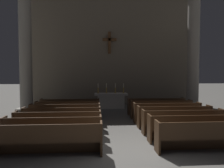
{
  "coord_description": "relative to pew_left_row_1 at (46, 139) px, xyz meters",
  "views": [
    {
      "loc": [
        -0.97,
        -6.36,
        2.39
      ],
      "look_at": [
        0.0,
        7.21,
        1.68
      ],
      "focal_mm": 35.4,
      "sensor_mm": 36.0,
      "label": 1
    }
  ],
  "objects": [
    {
      "name": "altar",
      "position": [
        2.41,
        8.32,
        0.06
      ],
      "size": [
        2.2,
        0.9,
        1.01
      ],
      "color": "#BCB7AD",
      "rests_on": "ground"
    },
    {
      "name": "ground_plane",
      "position": [
        2.41,
        0.04,
        -0.48
      ],
      "size": [
        80.0,
        80.0,
        0.0
      ],
      "primitive_type": "plane",
      "color": "#66635E"
    },
    {
      "name": "pew_right_row_4",
      "position": [
        4.81,
        2.94,
        0.0
      ],
      "size": [
        3.21,
        0.5,
        0.95
      ],
      "color": "#422B19",
      "rests_on": "ground"
    },
    {
      "name": "pew_right_row_3",
      "position": [
        4.81,
        1.96,
        0.0
      ],
      "size": [
        3.21,
        0.5,
        0.95
      ],
      "color": "#422B19",
      "rests_on": "ground"
    },
    {
      "name": "candlestick_outer_left",
      "position": [
        1.56,
        8.32,
        0.74
      ],
      "size": [
        0.16,
        0.16,
        0.66
      ],
      "color": "#B79338",
      "rests_on": "altar"
    },
    {
      "name": "column_left_second",
      "position": [
        -2.86,
        7.55,
        3.13
      ],
      "size": [
        1.13,
        1.13,
        7.39
      ],
      "color": "#9E998E",
      "rests_on": "ground"
    },
    {
      "name": "candlestick_outer_right",
      "position": [
        3.26,
        8.32,
        0.74
      ],
      "size": [
        0.16,
        0.16,
        0.66
      ],
      "color": "#B79338",
      "rests_on": "altar"
    },
    {
      "name": "column_right_second",
      "position": [
        7.67,
        7.55,
        3.13
      ],
      "size": [
        1.13,
        1.13,
        7.39
      ],
      "color": "#9E998E",
      "rests_on": "ground"
    },
    {
      "name": "pew_left_row_6",
      "position": [
        0.0,
        4.91,
        0.0
      ],
      "size": [
        3.21,
        0.5,
        0.95
      ],
      "color": "#422B19",
      "rests_on": "ground"
    },
    {
      "name": "pew_left_row_4",
      "position": [
        0.0,
        2.94,
        0.0
      ],
      "size": [
        3.21,
        0.5,
        0.95
      ],
      "color": "#422B19",
      "rests_on": "ground"
    },
    {
      "name": "pew_left_row_7",
      "position": [
        0.0,
        5.89,
        0.0
      ],
      "size": [
        3.21,
        0.5,
        0.95
      ],
      "color": "#422B19",
      "rests_on": "ground"
    },
    {
      "name": "pew_right_row_2",
      "position": [
        4.81,
        0.98,
        0.0
      ],
      "size": [
        3.21,
        0.5,
        0.95
      ],
      "color": "#422B19",
      "rests_on": "ground"
    },
    {
      "name": "pew_left_row_1",
      "position": [
        0.0,
        0.0,
        0.0
      ],
      "size": [
        3.21,
        0.5,
        0.95
      ],
      "color": "#422B19",
      "rests_on": "ground"
    },
    {
      "name": "candlestick_inner_left",
      "position": [
        2.11,
        8.32,
        0.74
      ],
      "size": [
        0.16,
        0.16,
        0.66
      ],
      "color": "#B79338",
      "rests_on": "altar"
    },
    {
      "name": "pew_left_row_5",
      "position": [
        0.0,
        3.93,
        0.0
      ],
      "size": [
        3.21,
        0.5,
        0.95
      ],
      "color": "#422B19",
      "rests_on": "ground"
    },
    {
      "name": "apse_with_cross",
      "position": [
        2.41,
        10.05,
        3.65
      ],
      "size": [
        11.74,
        0.44,
        8.26
      ],
      "color": "#706656",
      "rests_on": "ground"
    },
    {
      "name": "pew_left_row_3",
      "position": [
        0.0,
        1.96,
        0.0
      ],
      "size": [
        3.21,
        0.5,
        0.95
      ],
      "color": "#422B19",
      "rests_on": "ground"
    },
    {
      "name": "pew_right_row_7",
      "position": [
        4.81,
        5.89,
        0.0
      ],
      "size": [
        3.21,
        0.5,
        0.95
      ],
      "color": "#422B19",
      "rests_on": "ground"
    },
    {
      "name": "pew_left_row_2",
      "position": [
        0.0,
        0.98,
        0.0
      ],
      "size": [
        3.21,
        0.5,
        0.95
      ],
      "color": "#422B19",
      "rests_on": "ground"
    },
    {
      "name": "pew_right_row_5",
      "position": [
        4.81,
        3.93,
        0.0
      ],
      "size": [
        3.21,
        0.5,
        0.95
      ],
      "color": "#422B19",
      "rests_on": "ground"
    },
    {
      "name": "pew_right_row_1",
      "position": [
        4.81,
        0.0,
        0.0
      ],
      "size": [
        3.21,
        0.5,
        0.95
      ],
      "color": "#422B19",
      "rests_on": "ground"
    },
    {
      "name": "pew_right_row_6",
      "position": [
        4.81,
        4.91,
        0.0
      ],
      "size": [
        3.21,
        0.5,
        0.95
      ],
      "color": "#422B19",
      "rests_on": "ground"
    },
    {
      "name": "candlestick_inner_right",
      "position": [
        2.71,
        8.32,
        0.74
      ],
      "size": [
        0.16,
        0.16,
        0.66
      ],
      "color": "#B79338",
      "rests_on": "altar"
    }
  ]
}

